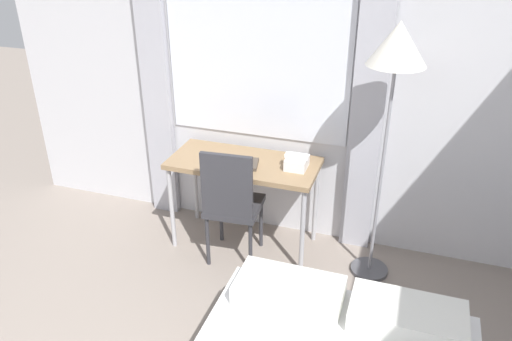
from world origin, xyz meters
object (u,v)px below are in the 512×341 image
object	(u,v)px
book	(240,163)
desk_chair	(231,201)
standing_lamp	(396,62)
desk	(244,169)
telephone	(297,162)

from	to	relation	value
book	desk_chair	bearing A→B (deg)	-91.28
book	standing_lamp	bearing A→B (deg)	0.98
desk	telephone	world-z (taller)	telephone
standing_lamp	telephone	bearing A→B (deg)	173.48
book	telephone	bearing A→B (deg)	11.96
desk	desk_chair	bearing A→B (deg)	-91.82
standing_lamp	desk	bearing A→B (deg)	176.87
standing_lamp	book	bearing A→B (deg)	-179.02
desk	desk_chair	distance (m)	0.29
desk	telephone	bearing A→B (deg)	1.98
desk	desk_chair	xyz separation A→B (m)	(-0.01, -0.26, -0.14)
standing_lamp	desk_chair	bearing A→B (deg)	-169.16
desk_chair	book	distance (m)	0.29
desk	standing_lamp	xyz separation A→B (m)	(1.04, -0.06, 0.94)
telephone	book	distance (m)	0.43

